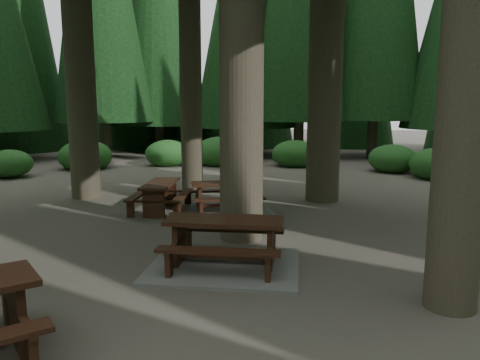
# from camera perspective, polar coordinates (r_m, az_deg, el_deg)

# --- Properties ---
(ground) EXTENTS (80.00, 80.00, 0.00)m
(ground) POSITION_cam_1_polar(r_m,az_deg,el_deg) (9.31, -4.92, -7.16)
(ground) COLOR #4F4940
(ground) RESTS_ON ground
(picnic_table_a) EXTENTS (2.47, 2.06, 0.81)m
(picnic_table_a) POSITION_cam_1_polar(r_m,az_deg,el_deg) (7.66, -1.91, -8.60)
(picnic_table_a) COLOR gray
(picnic_table_a) RESTS_ON ground
(picnic_table_b) EXTENTS (1.48, 1.78, 0.72)m
(picnic_table_b) POSITION_cam_1_polar(r_m,az_deg,el_deg) (11.65, -9.68, -1.49)
(picnic_table_b) COLOR black
(picnic_table_b) RESTS_ON ground
(picnic_table_c) EXTENTS (2.62, 2.39, 0.73)m
(picnic_table_c) POSITION_cam_1_polar(r_m,az_deg,el_deg) (11.51, -1.61, -2.69)
(picnic_table_c) COLOR gray
(picnic_table_c) RESTS_ON ground
(shrub_ring) EXTENTS (23.86, 24.64, 1.49)m
(shrub_ring) POSITION_cam_1_polar(r_m,az_deg,el_deg) (9.78, 0.14, -3.90)
(shrub_ring) COLOR #235E20
(shrub_ring) RESTS_ON ground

